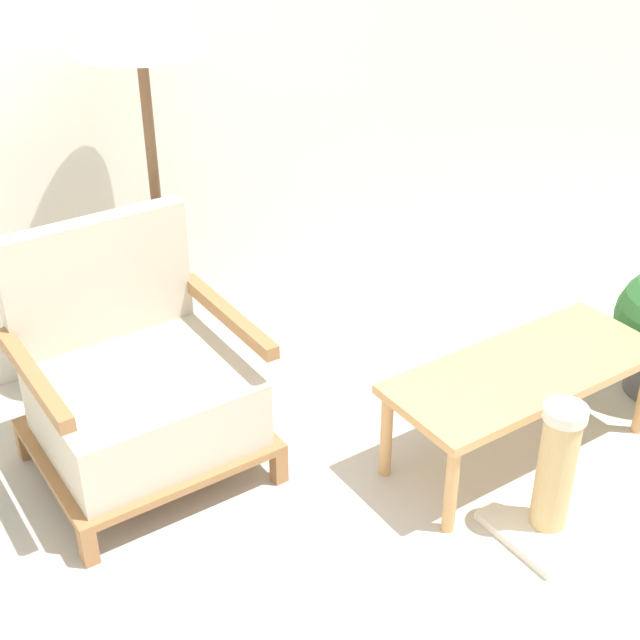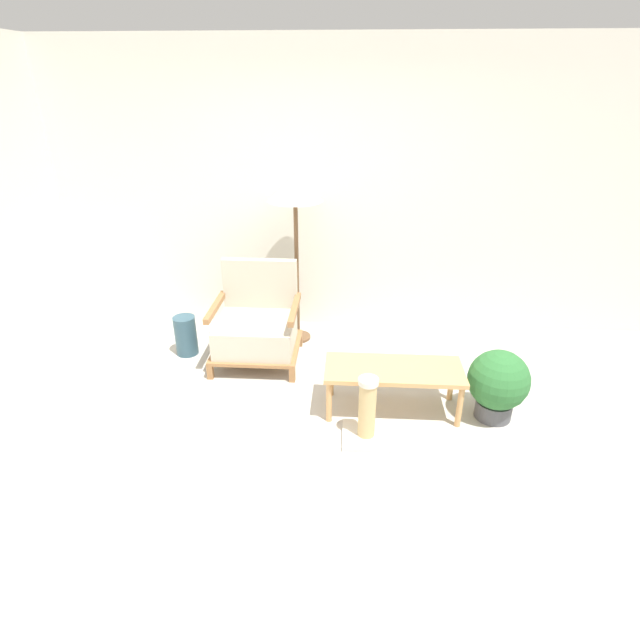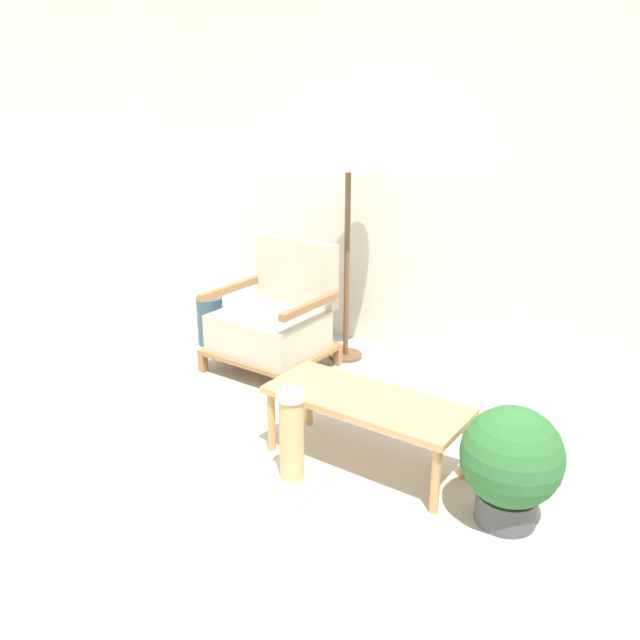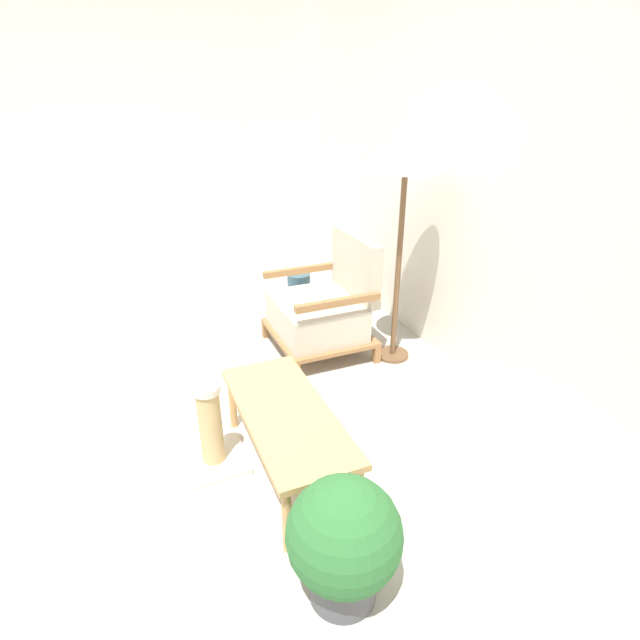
# 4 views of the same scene
# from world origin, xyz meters

# --- Properties ---
(ground_plane) EXTENTS (14.00, 14.00, 0.00)m
(ground_plane) POSITION_xyz_m (0.00, 0.00, 0.00)
(ground_plane) COLOR #B7B2A8
(wall_back) EXTENTS (8.00, 0.06, 2.70)m
(wall_back) POSITION_xyz_m (0.00, 2.15, 1.35)
(wall_back) COLOR silver
(wall_back) RESTS_ON ground_plane
(armchair) EXTENTS (0.76, 0.69, 0.87)m
(armchair) POSITION_xyz_m (-0.58, 1.32, 0.34)
(armchair) COLOR olive
(armchair) RESTS_ON ground_plane
(floor_lamp) EXTENTS (0.49, 0.49, 1.59)m
(floor_lamp) POSITION_xyz_m (-0.25, 1.76, 1.41)
(floor_lamp) COLOR brown
(floor_lamp) RESTS_ON ground_plane
(coffee_table) EXTENTS (1.04, 0.43, 0.38)m
(coffee_table) POSITION_xyz_m (0.60, 0.61, 0.33)
(coffee_table) COLOR tan
(coffee_table) RESTS_ON ground_plane
(vase) EXTENTS (0.20, 0.20, 0.37)m
(vase) POSITION_xyz_m (-1.26, 1.38, 0.19)
(vase) COLOR #2D4C5B
(vase) RESTS_ON ground_plane
(potted_plant) EXTENTS (0.45, 0.45, 0.56)m
(potted_plant) POSITION_xyz_m (1.37, 0.57, 0.30)
(potted_plant) COLOR #4C4C51
(potted_plant) RESTS_ON ground_plane
(scratching_post) EXTENTS (0.34, 0.34, 0.50)m
(scratching_post) POSITION_xyz_m (0.39, 0.26, 0.19)
(scratching_post) COLOR beige
(scratching_post) RESTS_ON ground_plane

